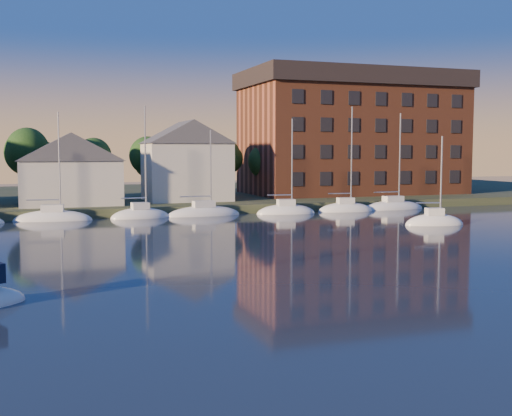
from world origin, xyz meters
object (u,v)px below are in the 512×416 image
condo_block (352,132)px  drifting_sailboat_right (434,224)px  clubhouse_centre (70,168)px  clubhouse_east (186,160)px

condo_block → drifting_sailboat_right: 34.02m
clubhouse_centre → clubhouse_east: (14.00, 2.00, 0.87)m
clubhouse_east → condo_block: 26.94m
clubhouse_east → drifting_sailboat_right: bearing=-54.8°
clubhouse_east → drifting_sailboat_right: clubhouse_east is taller
condo_block → clubhouse_east: bearing=-167.1°
condo_block → drifting_sailboat_right: size_ratio=3.23×
clubhouse_centre → drifting_sailboat_right: clubhouse_centre is taller
clubhouse_east → drifting_sailboat_right: (18.16, -25.71, -5.90)m
clubhouse_centre → clubhouse_east: 14.17m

